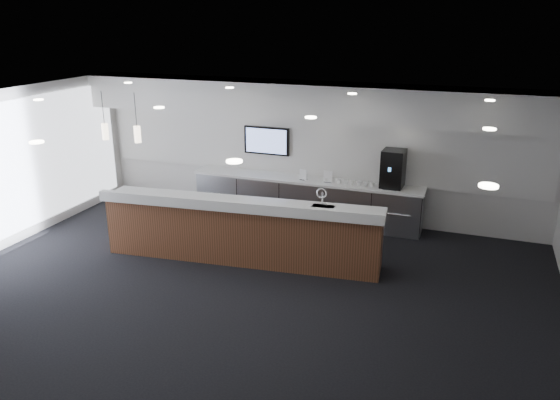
% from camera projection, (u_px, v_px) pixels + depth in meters
% --- Properties ---
extents(ground, '(10.00, 10.00, 0.00)m').
position_uv_depth(ground, '(236.00, 295.00, 8.81)').
color(ground, black).
rests_on(ground, ground).
extents(ceiling, '(10.00, 8.00, 0.02)m').
position_uv_depth(ceiling, '(231.00, 110.00, 7.84)').
color(ceiling, black).
rests_on(ceiling, back_wall).
extents(back_wall, '(10.00, 0.02, 3.00)m').
position_uv_depth(back_wall, '(311.00, 150.00, 11.88)').
color(back_wall, silver).
rests_on(back_wall, ground).
extents(soffit_bulkhead, '(10.00, 0.90, 0.70)m').
position_uv_depth(soffit_bulkhead, '(305.00, 100.00, 11.11)').
color(soffit_bulkhead, silver).
rests_on(soffit_bulkhead, back_wall).
extents(alcove_panel, '(9.80, 0.06, 1.40)m').
position_uv_depth(alcove_panel, '(311.00, 146.00, 11.82)').
color(alcove_panel, silver).
rests_on(alcove_panel, back_wall).
extents(back_credenza, '(5.06, 0.66, 0.95)m').
position_uv_depth(back_credenza, '(305.00, 199.00, 11.89)').
color(back_credenza, '#A0A4A9').
rests_on(back_credenza, ground).
extents(wall_tv, '(1.05, 0.08, 0.62)m').
position_uv_depth(wall_tv, '(267.00, 141.00, 12.07)').
color(wall_tv, black).
rests_on(wall_tv, back_wall).
extents(pendant_left, '(0.12, 0.12, 0.30)m').
position_uv_depth(pendant_left, '(128.00, 138.00, 9.58)').
color(pendant_left, beige).
rests_on(pendant_left, ceiling).
extents(pendant_right, '(0.12, 0.12, 0.30)m').
position_uv_depth(pendant_right, '(95.00, 135.00, 9.81)').
color(pendant_right, beige).
rests_on(pendant_right, ceiling).
extents(ceiling_can_lights, '(7.00, 5.00, 0.02)m').
position_uv_depth(ceiling_can_lights, '(231.00, 112.00, 7.85)').
color(ceiling_can_lights, white).
rests_on(ceiling_can_lights, ceiling).
extents(service_counter, '(5.19, 1.37, 1.49)m').
position_uv_depth(service_counter, '(242.00, 230.00, 9.93)').
color(service_counter, '#4A2D18').
rests_on(service_counter, ground).
extents(coffee_machine, '(0.46, 0.59, 0.78)m').
position_uv_depth(coffee_machine, '(393.00, 169.00, 11.07)').
color(coffee_machine, black).
rests_on(coffee_machine, back_credenza).
extents(info_sign_left, '(0.17, 0.06, 0.23)m').
position_uv_depth(info_sign_left, '(303.00, 175.00, 11.61)').
color(info_sign_left, white).
rests_on(info_sign_left, back_credenza).
extents(info_sign_right, '(0.19, 0.03, 0.25)m').
position_uv_depth(info_sign_right, '(328.00, 177.00, 11.43)').
color(info_sign_right, white).
rests_on(info_sign_right, back_credenza).
extents(cup_0, '(0.10, 0.10, 0.10)m').
position_uv_depth(cup_0, '(372.00, 185.00, 11.16)').
color(cup_0, white).
rests_on(cup_0, back_credenza).
extents(cup_1, '(0.14, 0.14, 0.10)m').
position_uv_depth(cup_1, '(366.00, 184.00, 11.21)').
color(cup_1, white).
rests_on(cup_1, back_credenza).
extents(cup_2, '(0.13, 0.13, 0.10)m').
position_uv_depth(cup_2, '(359.00, 183.00, 11.25)').
color(cup_2, white).
rests_on(cup_2, back_credenza).
extents(cup_3, '(0.13, 0.13, 0.10)m').
position_uv_depth(cup_3, '(352.00, 183.00, 11.30)').
color(cup_3, white).
rests_on(cup_3, back_credenza).
extents(cup_4, '(0.14, 0.14, 0.10)m').
position_uv_depth(cup_4, '(346.00, 182.00, 11.34)').
color(cup_4, white).
rests_on(cup_4, back_credenza).
extents(cup_5, '(0.11, 0.11, 0.10)m').
position_uv_depth(cup_5, '(339.00, 181.00, 11.39)').
color(cup_5, white).
rests_on(cup_5, back_credenza).
extents(cup_6, '(0.14, 0.14, 0.10)m').
position_uv_depth(cup_6, '(333.00, 181.00, 11.44)').
color(cup_6, white).
rests_on(cup_6, back_credenza).
extents(cup_7, '(0.12, 0.12, 0.10)m').
position_uv_depth(cup_7, '(326.00, 180.00, 11.48)').
color(cup_7, white).
rests_on(cup_7, back_credenza).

